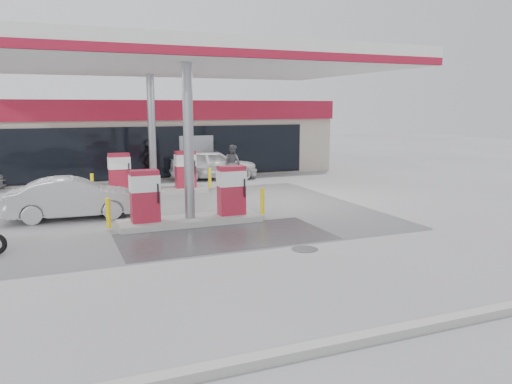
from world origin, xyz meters
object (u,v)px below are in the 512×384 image
Objects in this scene: pump_island_far at (153,177)px; hatchback_silver at (74,198)px; sedan_white at (213,164)px; attendant at (233,163)px; biker_walking at (149,162)px; pump_island_near at (190,201)px.

pump_island_far is 1.24× the size of hatchback_silver.
sedan_white is 1.25m from attendant.
attendant is at bearing -67.33° from biker_walking.
pump_island_far is at bearing -141.91° from biker_walking.
hatchback_silver is (-7.05, -7.00, -0.08)m from sedan_white.
pump_island_near is 1.24× the size of hatchback_silver.
pump_island_far is (0.00, 6.00, 0.00)m from pump_island_near.
pump_island_near is 4.02m from hatchback_silver.
attendant reaches higher than pump_island_near.
attendant reaches higher than hatchback_silver.
pump_island_far reaches higher than sedan_white.
hatchback_silver is (-3.36, 2.20, -0.03)m from pump_island_near.
pump_island_near is 9.82m from biker_walking.
pump_island_far is 1.15× the size of sedan_white.
sedan_white is at bearing 8.14° from attendant.
attendant is 0.44× the size of hatchback_silver.
pump_island_near is 2.67× the size of biker_walking.
attendant is 0.95× the size of biker_walking.
biker_walking reaches higher than hatchback_silver.
hatchback_silver is 8.54m from biker_walking.
pump_island_far is at bearing 91.70° from attendant.
attendant is (4.36, 8.15, 0.20)m from pump_island_near.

